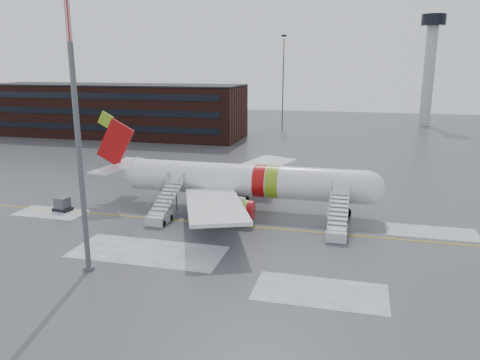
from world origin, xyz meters
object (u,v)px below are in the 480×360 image
(airliner, at_px, (236,180))
(uld_container, at_px, (62,205))
(airstair_aft, at_px, (162,211))
(airstair_fwd, at_px, (337,226))
(pushback_tug, at_px, (234,216))
(light_mast_near, at_px, (77,126))

(airliner, distance_m, uld_container, 20.62)
(airstair_aft, bearing_deg, uld_container, 177.88)
(airstair_fwd, relative_size, airstair_aft, 1.00)
(airliner, distance_m, airstair_aft, 9.67)
(uld_container, bearing_deg, airstair_aft, -2.12)
(airstair_aft, xyz_separation_m, uld_container, (-12.80, 0.47, -0.31))
(airliner, bearing_deg, pushback_tug, -78.02)
(uld_container, distance_m, light_mast_near, 21.49)
(airstair_aft, relative_size, uld_container, 3.57)
(airliner, relative_size, pushback_tug, 10.84)
(airstair_fwd, height_order, uld_container, airstair_fwd)
(airstair_aft, height_order, pushback_tug, airstair_aft)
(airstair_fwd, bearing_deg, airliner, 151.74)
(airliner, xyz_separation_m, uld_container, (-19.53, -6.06, -2.67))
(airstair_aft, bearing_deg, airstair_fwd, 0.00)
(airstair_fwd, xyz_separation_m, uld_container, (-31.69, 0.47, -0.31))
(light_mast_near, bearing_deg, airliner, 69.18)
(airstair_fwd, relative_size, light_mast_near, 0.33)
(airliner, relative_size, uld_container, 16.24)
(airstair_aft, xyz_separation_m, light_mast_near, (-0.82, -13.33, 11.00))
(airstair_fwd, relative_size, pushback_tug, 2.38)
(airstair_aft, relative_size, light_mast_near, 0.33)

